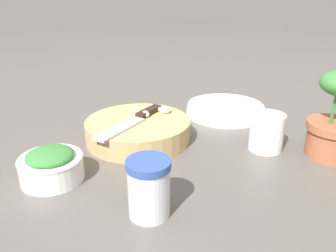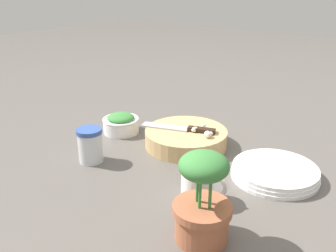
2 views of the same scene
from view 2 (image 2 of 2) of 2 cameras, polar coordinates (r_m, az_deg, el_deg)
ground_plane at (r=1.05m, az=-0.87°, el=-5.08°), size 5.00×5.00×0.00m
cutting_board at (r=1.13m, az=2.59°, el=-1.76°), size 0.25×0.25×0.05m
chef_knife at (r=1.11m, az=2.24°, el=-0.37°), size 0.22×0.10×0.01m
garlic_cloves at (r=1.09m, az=5.59°, el=-0.82°), size 0.08×0.08×0.02m
herb_bowl at (r=1.22m, az=-7.17°, el=0.43°), size 0.12×0.12×0.06m
spice_jar at (r=1.04m, az=-11.77°, el=-2.85°), size 0.07×0.07×0.10m
coffee_mug at (r=0.86m, az=4.68°, el=-8.78°), size 0.10×0.07×0.08m
plate_stack at (r=0.99m, az=15.98°, el=-6.77°), size 0.22×0.22×0.03m
potted_herb at (r=0.72m, az=5.27°, el=-11.68°), size 0.11×0.11×0.19m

